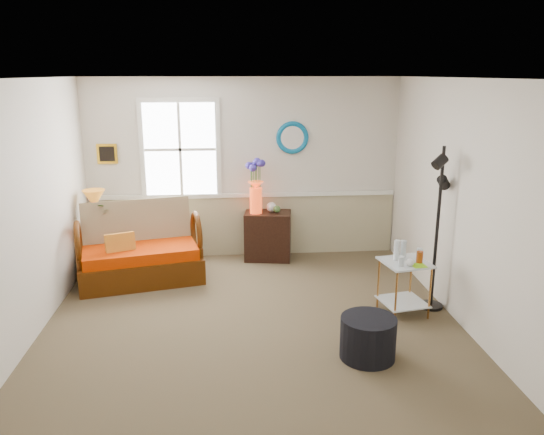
{
  "coord_description": "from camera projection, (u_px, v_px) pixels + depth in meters",
  "views": [
    {
      "loc": [
        -0.24,
        -5.1,
        2.65
      ],
      "look_at": [
        0.24,
        0.48,
        1.11
      ],
      "focal_mm": 35.0,
      "sensor_mm": 36.0,
      "label": 1
    }
  ],
  "objects": [
    {
      "name": "floor",
      "position": [
        254.0,
        331.0,
        5.62
      ],
      "size": [
        4.5,
        5.0,
        0.01
      ],
      "primitive_type": "cube",
      "color": "brown",
      "rests_on": "ground"
    },
    {
      "name": "ceiling",
      "position": [
        251.0,
        78.0,
        4.94
      ],
      "size": [
        4.5,
        5.0,
        0.01
      ],
      "primitive_type": "cube",
      "color": "white",
      "rests_on": "walls"
    },
    {
      "name": "walls",
      "position": [
        252.0,
        213.0,
        5.28
      ],
      "size": [
        4.51,
        5.01,
        2.6
      ],
      "color": "beige",
      "rests_on": "floor"
    },
    {
      "name": "wainscot",
      "position": [
        245.0,
        226.0,
        7.89
      ],
      "size": [
        4.46,
        0.02,
        0.9
      ],
      "primitive_type": "cube",
      "color": "tan",
      "rests_on": "walls"
    },
    {
      "name": "chair_rail",
      "position": [
        244.0,
        195.0,
        7.75
      ],
      "size": [
        4.46,
        0.04,
        0.06
      ],
      "primitive_type": "cube",
      "color": "white",
      "rests_on": "walls"
    },
    {
      "name": "window",
      "position": [
        180.0,
        149.0,
        7.5
      ],
      "size": [
        1.14,
        0.06,
        1.44
      ],
      "primitive_type": null,
      "color": "white",
      "rests_on": "walls"
    },
    {
      "name": "picture",
      "position": [
        107.0,
        154.0,
        7.44
      ],
      "size": [
        0.28,
        0.03,
        0.28
      ],
      "primitive_type": "cube",
      "color": "gold",
      "rests_on": "walls"
    },
    {
      "name": "mirror",
      "position": [
        292.0,
        138.0,
        7.6
      ],
      "size": [
        0.47,
        0.07,
        0.47
      ],
      "primitive_type": "torus",
      "rotation": [
        1.57,
        0.0,
        0.0
      ],
      "color": "#0B86C1",
      "rests_on": "walls"
    },
    {
      "name": "loveseat",
      "position": [
        140.0,
        243.0,
        6.89
      ],
      "size": [
        1.71,
        1.21,
        1.01
      ],
      "primitive_type": null,
      "rotation": [
        0.0,
        0.0,
        0.23
      ],
      "color": "#572B05",
      "rests_on": "floor"
    },
    {
      "name": "throw_pillow",
      "position": [
        121.0,
        247.0,
        6.71
      ],
      "size": [
        0.37,
        0.22,
        0.37
      ],
      "primitive_type": null,
      "rotation": [
        0.0,
        0.0,
        0.39
      ],
      "color": "orange",
      "rests_on": "loveseat"
    },
    {
      "name": "lamp_stand",
      "position": [
        97.0,
        250.0,
        7.26
      ],
      "size": [
        0.45,
        0.45,
        0.61
      ],
      "primitive_type": null,
      "rotation": [
        0.0,
        0.0,
        -0.39
      ],
      "color": "black",
      "rests_on": "floor"
    },
    {
      "name": "table_lamp",
      "position": [
        95.0,
        210.0,
        7.11
      ],
      "size": [
        0.37,
        0.37,
        0.54
      ],
      "primitive_type": null,
      "rotation": [
        0.0,
        0.0,
        -0.3
      ],
      "color": "#B3681B",
      "rests_on": "lamp_stand"
    },
    {
      "name": "potted_plant",
      "position": [
        103.0,
        219.0,
        7.11
      ],
      "size": [
        0.52,
        0.53,
        0.31
      ],
      "primitive_type": "imported",
      "rotation": [
        0.0,
        0.0,
        -0.63
      ],
      "color": "#426731",
      "rests_on": "lamp_stand"
    },
    {
      "name": "cabinet",
      "position": [
        268.0,
        236.0,
        7.73
      ],
      "size": [
        0.71,
        0.51,
        0.7
      ],
      "primitive_type": null,
      "rotation": [
        0.0,
        0.0,
        -0.15
      ],
      "color": "black",
      "rests_on": "floor"
    },
    {
      "name": "flower_vase",
      "position": [
        256.0,
        187.0,
        7.5
      ],
      "size": [
        0.25,
        0.25,
        0.77
      ],
      "primitive_type": null,
      "rotation": [
        0.0,
        0.0,
        -0.13
      ],
      "color": "#EC4014",
      "rests_on": "cabinet"
    },
    {
      "name": "side_table",
      "position": [
        404.0,
        288.0,
        5.96
      ],
      "size": [
        0.57,
        0.57,
        0.62
      ],
      "primitive_type": null,
      "rotation": [
        0.0,
        0.0,
        0.19
      ],
      "color": "#C27E3A",
      "rests_on": "floor"
    },
    {
      "name": "tabletop_items",
      "position": [
        410.0,
        252.0,
        5.84
      ],
      "size": [
        0.41,
        0.41,
        0.23
      ],
      "primitive_type": null,
      "rotation": [
        0.0,
        0.0,
        0.1
      ],
      "color": "silver",
      "rests_on": "side_table"
    },
    {
      "name": "floor_lamp",
      "position": [
        437.0,
        230.0,
        5.96
      ],
      "size": [
        0.35,
        0.35,
        1.89
      ],
      "primitive_type": null,
      "rotation": [
        0.0,
        0.0,
        0.37
      ],
      "color": "black",
      "rests_on": "floor"
    },
    {
      "name": "ottoman",
      "position": [
        368.0,
        338.0,
        5.06
      ],
      "size": [
        0.68,
        0.68,
        0.41
      ],
      "primitive_type": "cylinder",
      "rotation": [
        0.0,
        0.0,
        0.33
      ],
      "color": "black",
      "rests_on": "floor"
    }
  ]
}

